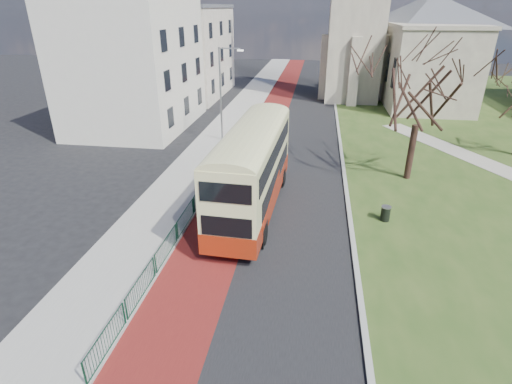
% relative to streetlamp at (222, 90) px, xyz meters
% --- Properties ---
extents(ground, '(160.00, 160.00, 0.00)m').
position_rel_streetlamp_xyz_m(ground, '(4.35, -18.00, -4.59)').
color(ground, black).
rests_on(ground, ground).
extents(road_carriageway, '(9.00, 120.00, 0.01)m').
position_rel_streetlamp_xyz_m(road_carriageway, '(5.85, 2.00, -4.59)').
color(road_carriageway, black).
rests_on(road_carriageway, ground).
extents(bus_lane, '(3.40, 120.00, 0.01)m').
position_rel_streetlamp_xyz_m(bus_lane, '(3.15, 2.00, -4.59)').
color(bus_lane, '#591414').
rests_on(bus_lane, ground).
extents(pavement_west, '(4.00, 120.00, 0.12)m').
position_rel_streetlamp_xyz_m(pavement_west, '(-0.65, 2.00, -4.53)').
color(pavement_west, gray).
rests_on(pavement_west, ground).
extents(kerb_west, '(0.25, 120.00, 0.13)m').
position_rel_streetlamp_xyz_m(kerb_west, '(1.35, 2.00, -4.53)').
color(kerb_west, '#999993').
rests_on(kerb_west, ground).
extents(kerb_east, '(0.25, 80.00, 0.13)m').
position_rel_streetlamp_xyz_m(kerb_east, '(10.45, 4.00, -4.53)').
color(kerb_east, '#999993').
rests_on(kerb_east, ground).
extents(pedestrian_railing, '(0.07, 24.00, 1.12)m').
position_rel_streetlamp_xyz_m(pedestrian_railing, '(1.40, -14.00, -4.04)').
color(pedestrian_railing, '#0D3924').
rests_on(pedestrian_railing, ground).
extents(street_block_near, '(10.30, 14.30, 13.00)m').
position_rel_streetlamp_xyz_m(street_block_near, '(-9.65, 4.00, 1.92)').
color(street_block_near, silver).
rests_on(street_block_near, ground).
extents(street_block_far, '(10.30, 16.30, 11.50)m').
position_rel_streetlamp_xyz_m(street_block_far, '(-9.65, 20.00, 1.17)').
color(street_block_far, '#BBB19F').
rests_on(street_block_far, ground).
extents(streetlamp, '(2.13, 0.18, 8.00)m').
position_rel_streetlamp_xyz_m(streetlamp, '(0.00, 0.00, 0.00)').
color(streetlamp, gray).
rests_on(streetlamp, pavement_west).
extents(bus, '(3.24, 12.01, 4.98)m').
position_rel_streetlamp_xyz_m(bus, '(4.72, -12.96, -1.75)').
color(bus, maroon).
rests_on(bus, ground).
extents(winter_tree_near, '(7.15, 7.15, 9.96)m').
position_rel_streetlamp_xyz_m(winter_tree_near, '(14.83, -6.49, 2.35)').
color(winter_tree_near, black).
rests_on(winter_tree_near, grass_green).
extents(litter_bin, '(0.72, 0.72, 0.89)m').
position_rel_streetlamp_xyz_m(litter_bin, '(12.39, -13.17, -4.11)').
color(litter_bin, black).
rests_on(litter_bin, grass_green).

